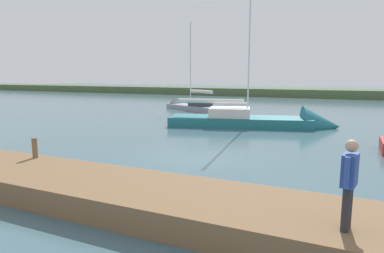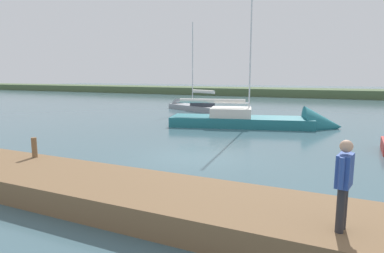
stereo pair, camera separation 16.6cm
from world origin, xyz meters
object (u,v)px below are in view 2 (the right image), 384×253
object	(u,v)px
sailboat_behind_pier	(188,108)
mooring_post_near	(34,147)
person_on_dock	(344,180)
sailboat_mid_channel	(268,124)

from	to	relation	value
sailboat_behind_pier	mooring_post_near	bearing A→B (deg)	127.91
mooring_post_near	person_on_dock	bearing A→B (deg)	171.38
sailboat_mid_channel	sailboat_behind_pier	distance (m)	12.48
sailboat_mid_channel	person_on_dock	distance (m)	15.67
sailboat_behind_pier	person_on_dock	world-z (taller)	sailboat_behind_pier
sailboat_mid_channel	person_on_dock	xyz separation A→B (m)	(-4.40, 14.98, 1.32)
mooring_post_near	sailboat_mid_channel	bearing A→B (deg)	-109.54
mooring_post_near	sailboat_mid_channel	distance (m)	14.43
sailboat_behind_pier	person_on_dock	distance (m)	26.96
sailboat_mid_channel	mooring_post_near	bearing A→B (deg)	-124.51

